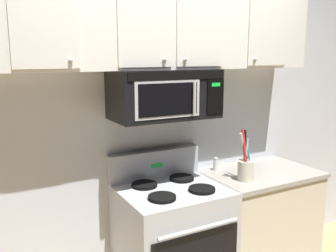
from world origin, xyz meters
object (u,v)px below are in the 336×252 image
(stove_range, at_px, (172,244))
(salt_shaker, at_px, (216,164))
(utensil_crock_cream, at_px, (245,167))
(spice_jar, at_px, (246,163))
(over_range_microwave, at_px, (165,94))

(stove_range, relative_size, salt_shaker, 10.48)
(salt_shaker, bearing_deg, utensil_crock_cream, -81.06)
(stove_range, height_order, spice_jar, stove_range)
(over_range_microwave, xyz_separation_m, salt_shaker, (0.53, 0.09, -0.62))
(utensil_crock_cream, relative_size, spice_jar, 3.48)
(salt_shaker, bearing_deg, spice_jar, -25.17)
(over_range_microwave, xyz_separation_m, spice_jar, (0.76, -0.02, -0.62))
(stove_range, bearing_deg, spice_jar, 7.35)
(stove_range, relative_size, spice_jar, 9.81)
(stove_range, distance_m, utensil_crock_cream, 0.80)
(stove_range, distance_m, over_range_microwave, 1.11)
(stove_range, distance_m, spice_jar, 0.91)
(utensil_crock_cream, xyz_separation_m, salt_shaker, (-0.05, 0.32, -0.05))
(salt_shaker, bearing_deg, stove_range, -158.69)
(utensil_crock_cream, distance_m, spice_jar, 0.28)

